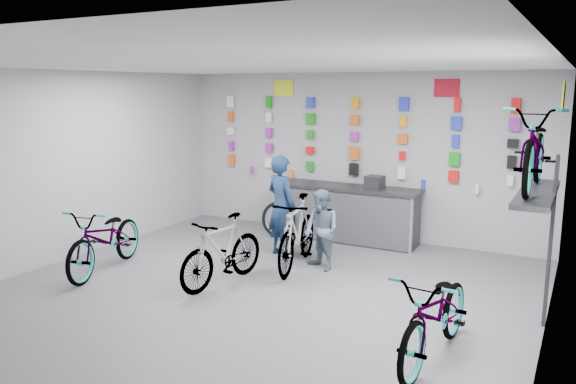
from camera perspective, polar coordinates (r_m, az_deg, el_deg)
The scene contains 20 objects.
floor at distance 7.30m, azimuth -5.20°, elevation -11.42°, with size 8.00×8.00×0.00m, color #505055.
ceiling at distance 6.78m, azimuth -5.64°, elevation 12.81°, with size 8.00×8.00×0.00m, color white.
wall_back at distance 10.41m, azimuth 6.88°, elevation 3.72°, with size 7.00×7.00×0.00m, color #B2B1B4.
wall_left at distance 9.27m, azimuth -23.75°, elevation 2.06°, with size 8.00×8.00×0.00m, color #B2B1B4.
wall_right at distance 5.77m, azimuth 24.98°, elevation -2.74°, with size 8.00×8.00×0.00m, color #B2B1B4.
counter at distance 10.16m, azimuth 5.80°, elevation -2.23°, with size 2.70×0.66×1.00m.
merch_wall at distance 10.28m, azimuth 7.34°, elevation 5.37°, with size 5.56×0.08×1.57m.
wall_bracket at distance 6.96m, azimuth 24.17°, elevation -0.84°, with size 0.39×1.90×2.00m.
sign_left at distance 10.96m, azimuth -0.46°, elevation 10.53°, with size 0.42×0.02×0.30m, color #E6F625.
sign_right at distance 9.85m, azimuth 15.82°, elevation 10.13°, with size 0.42×0.02×0.30m, color red.
sign_side at distance 6.84m, azimuth 26.21°, elevation 8.84°, with size 0.02×0.40×0.30m, color #E6F625.
bike_left at distance 8.85m, azimuth -18.03°, elevation -4.51°, with size 0.67×1.93×1.01m, color gray.
bike_center at distance 7.92m, azimuth -6.69°, elevation -5.93°, with size 0.46×1.63×0.98m, color gray.
bike_right at distance 5.95m, azimuth 14.86°, elevation -11.95°, with size 0.65×1.85×0.97m, color gray.
bike_service at distance 8.56m, azimuth 0.94°, elevation -4.16°, with size 0.52×1.84×1.11m, color gray.
bike_wall at distance 6.88m, azimuth 23.89°, elevation 4.03°, with size 0.63×1.80×0.95m, color gray.
clerk at distance 9.15m, azimuth -0.68°, elevation -1.40°, with size 0.61×0.40×1.66m, color navy.
customer at distance 8.49m, azimuth 3.41°, elevation -3.87°, with size 0.60×0.46×1.23m, color slate.
spare_wheel at distance 10.37m, azimuth -1.01°, elevation -2.80°, with size 0.68×0.20×0.67m.
register at distance 9.86m, azimuth 8.80°, elevation 1.00°, with size 0.28×0.30×0.22m, color black.
Camera 1 is at (3.76, -5.63, 2.73)m, focal length 35.00 mm.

